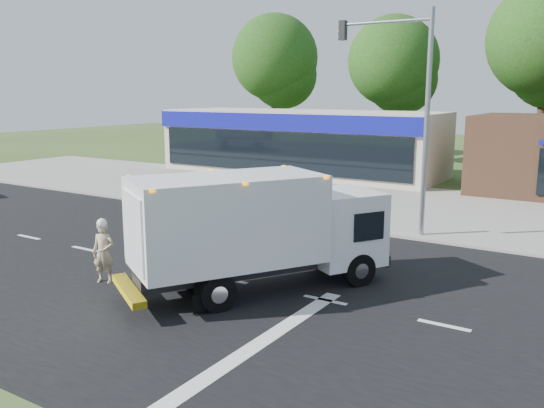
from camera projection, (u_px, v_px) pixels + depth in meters
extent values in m
plane|color=#385123|center=(229.00, 280.00, 16.10)|extent=(120.00, 120.00, 0.00)
cube|color=black|center=(229.00, 280.00, 16.10)|extent=(60.00, 14.00, 0.02)
cube|color=gray|center=(352.00, 223.00, 22.89)|extent=(60.00, 2.40, 0.12)
cube|color=gray|center=(402.00, 201.00, 27.71)|extent=(60.00, 9.00, 0.02)
cube|color=silver|center=(29.00, 237.00, 20.81)|extent=(1.20, 0.15, 0.01)
cube|color=silver|center=(85.00, 249.00, 19.24)|extent=(1.20, 0.15, 0.01)
cube|color=silver|center=(151.00, 263.00, 17.67)|extent=(1.20, 0.15, 0.01)
cube|color=silver|center=(229.00, 280.00, 16.09)|extent=(1.20, 0.15, 0.01)
cube|color=silver|center=(325.00, 300.00, 14.52)|extent=(1.20, 0.15, 0.01)
cube|color=silver|center=(444.00, 325.00, 12.95)|extent=(1.20, 0.15, 0.01)
cube|color=silver|center=(260.00, 343.00, 12.03)|extent=(0.40, 7.00, 0.01)
cube|color=black|center=(228.00, 270.00, 14.82)|extent=(3.31, 4.55, 0.33)
cube|color=white|center=(340.00, 226.00, 16.12)|extent=(2.74, 2.69, 2.00)
cube|color=black|center=(367.00, 217.00, 16.48)|extent=(1.62, 1.07, 0.86)
cube|color=white|center=(228.00, 220.00, 14.56)|extent=(4.44, 5.25, 2.24)
cube|color=silver|center=(133.00, 232.00, 13.54)|extent=(1.65, 1.05, 1.81)
cube|color=yellow|center=(129.00, 290.00, 13.74)|extent=(2.12, 1.48, 0.17)
cube|color=orange|center=(227.00, 177.00, 14.35)|extent=(4.37, 5.11, 0.08)
cylinder|color=black|center=(324.00, 253.00, 17.14)|extent=(0.72, 0.93, 0.91)
cylinder|color=black|center=(359.00, 270.00, 15.54)|extent=(0.72, 0.93, 0.91)
cylinder|color=black|center=(192.00, 271.00, 15.41)|extent=(0.72, 0.93, 0.91)
cylinder|color=black|center=(218.00, 293.00, 13.73)|extent=(0.72, 0.93, 0.91)
imported|color=tan|center=(104.00, 253.00, 15.76)|extent=(0.73, 0.61, 1.71)
sphere|color=white|center=(102.00, 223.00, 15.60)|extent=(0.28, 0.28, 0.28)
cube|color=#BEB39D|center=(301.00, 142.00, 37.03)|extent=(18.00, 6.00, 4.00)
cube|color=#0F128E|center=(276.00, 122.00, 34.22)|extent=(18.00, 0.30, 1.00)
cube|color=black|center=(276.00, 152.00, 34.57)|extent=(17.00, 0.12, 2.40)
cylinder|color=gray|center=(426.00, 126.00, 20.06)|extent=(0.18, 0.18, 8.00)
cylinder|color=gray|center=(384.00, 22.00, 20.26)|extent=(3.40, 0.12, 0.12)
cube|color=black|center=(343.00, 30.00, 21.14)|extent=(0.25, 0.25, 0.70)
cylinder|color=#332114|center=(275.00, 110.00, 47.01)|extent=(0.56, 0.56, 7.35)
sphere|color=#1E4112|center=(275.00, 58.00, 46.20)|extent=(6.93, 6.93, 6.93)
sphere|color=#1E4112|center=(283.00, 75.00, 46.62)|extent=(5.46, 5.46, 5.46)
cylinder|color=#332114|center=(391.00, 116.00, 41.82)|extent=(0.56, 0.56, 6.86)
sphere|color=#1E4112|center=(393.00, 61.00, 41.07)|extent=(6.47, 6.47, 6.47)
sphere|color=#1E4112|center=(402.00, 79.00, 41.46)|extent=(5.10, 5.10, 5.10)
cylinder|color=#332114|center=(542.00, 112.00, 36.49)|extent=(0.56, 0.56, 7.84)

